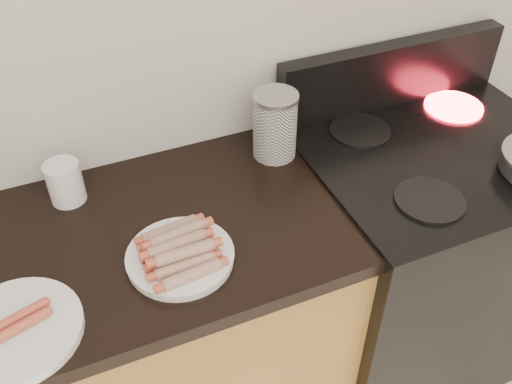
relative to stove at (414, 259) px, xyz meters
name	(u,v)px	position (x,y,z in m)	size (l,w,h in m)	color
wall_back	(125,21)	(-0.78, 0.32, 0.84)	(4.00, 0.04, 2.60)	silver
stove	(414,259)	(0.00, 0.00, 0.00)	(0.76, 0.65, 0.91)	black
stove_panel	(392,74)	(0.00, 0.28, 0.55)	(0.76, 0.06, 0.20)	black
burner_near_left	(430,200)	(-0.17, -0.17, 0.46)	(0.18, 0.18, 0.01)	black
burner_far_left	(360,131)	(-0.17, 0.17, 0.46)	(0.18, 0.18, 0.01)	black
burner_far_right	(454,106)	(0.17, 0.17, 0.46)	(0.18, 0.18, 0.01)	#FF1E2D
main_plate	(180,258)	(-0.81, -0.10, 0.45)	(0.25, 0.25, 0.02)	white
side_plate	(16,331)	(-1.18, -0.17, 0.45)	(0.27, 0.27, 0.02)	white
hotdog_pile	(179,249)	(-0.81, -0.10, 0.48)	(0.14, 0.19, 0.05)	maroon
plain_sausages	(13,325)	(-1.18, -0.17, 0.47)	(0.14, 0.09, 0.02)	#BB5330
canister	(275,125)	(-0.44, 0.19, 0.54)	(0.12, 0.12, 0.19)	white
mug	(65,182)	(-1.01, 0.22, 0.50)	(0.09, 0.09, 0.11)	white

